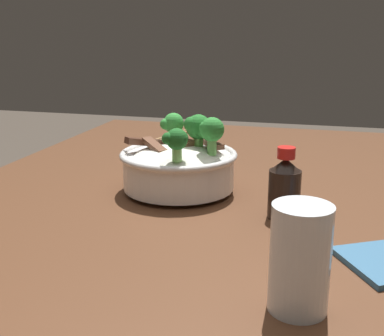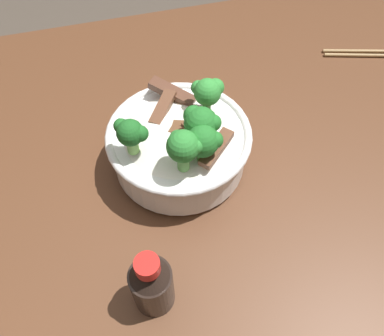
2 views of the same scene
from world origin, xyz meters
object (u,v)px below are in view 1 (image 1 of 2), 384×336
rice_bowl (180,163)px  drinking_glass (299,266)px  soy_sauce_bottle (284,187)px  chopsticks_pair (171,136)px

rice_bowl → drinking_glass: 0.43m
rice_bowl → drinking_glass: bearing=-146.3°
rice_bowl → drinking_glass: rice_bowl is taller
rice_bowl → soy_sauce_bottle: (-0.09, -0.20, -0.00)m
rice_bowl → chopsticks_pair: size_ratio=1.05×
drinking_glass → soy_sauce_bottle: drinking_glass is taller
drinking_glass → chopsticks_pair: 0.90m
chopsticks_pair → soy_sauce_bottle: soy_sauce_bottle is taller
drinking_glass → chopsticks_pair: size_ratio=0.58×
drinking_glass → chopsticks_pair: bearing=26.3°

